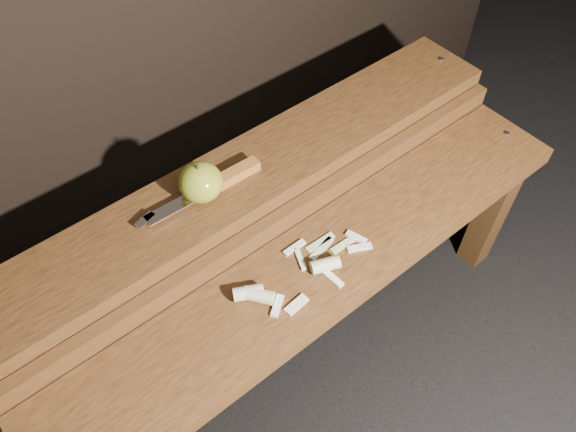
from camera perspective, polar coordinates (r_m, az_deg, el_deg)
ground at (r=1.46m, az=1.52°, el=-12.58°), size 60.00×60.00×0.00m
bench_front_tier at (r=1.13m, az=3.91°, el=-6.81°), size 1.20×0.20×0.42m
bench_rear_tier at (r=1.18m, az=-3.23°, el=2.01°), size 1.20×0.21×0.50m
apple at (r=1.05m, az=-8.88°, el=3.41°), size 0.08×0.08×0.09m
knife at (r=1.08m, az=-6.98°, el=3.39°), size 0.27×0.04×0.02m
apple_scraps at (r=1.04m, az=0.11°, el=-6.37°), size 0.29×0.13×0.03m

